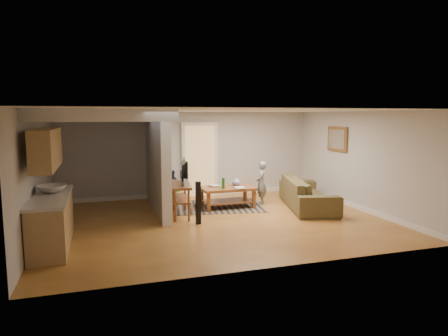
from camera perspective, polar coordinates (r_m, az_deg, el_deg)
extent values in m
plane|color=brown|center=(9.22, -0.76, -7.51)|extent=(7.50, 7.50, 0.00)
cube|color=#AEACA7|center=(11.86, -4.94, 1.96)|extent=(7.50, 0.04, 2.50)
cube|color=#AEACA7|center=(8.69, -25.20, -0.73)|extent=(0.04, 6.00, 2.50)
cube|color=#AEACA7|center=(10.67, 18.91, 0.97)|extent=(0.04, 6.00, 2.50)
cube|color=white|center=(8.91, -0.79, 8.23)|extent=(7.50, 6.00, 0.04)
cube|color=#AEACA7|center=(10.13, -9.66, 0.95)|extent=(0.15, 3.10, 2.50)
cube|color=white|center=(8.61, -8.25, -0.16)|extent=(0.22, 0.10, 2.50)
cube|color=white|center=(12.01, -4.85, -3.72)|extent=(7.50, 0.04, 0.12)
cube|color=white|center=(10.84, 18.51, -5.30)|extent=(0.04, 6.00, 0.12)
cube|color=#D8B272|center=(11.89, -3.46, 1.02)|extent=(0.90, 0.06, 2.10)
cube|color=#AD8A4F|center=(8.01, -23.36, -7.10)|extent=(0.60, 2.20, 0.90)
cube|color=beige|center=(7.91, -23.53, -3.80)|extent=(0.64, 2.24, 0.05)
cube|color=#AD8A4F|center=(7.80, -24.01, 2.56)|extent=(0.35, 2.00, 0.70)
imported|color=silver|center=(8.20, -23.33, -3.23)|extent=(0.54, 0.54, 0.19)
cube|color=black|center=(9.45, -8.69, 4.16)|extent=(0.03, 0.40, 0.34)
cube|color=black|center=(9.95, -9.13, 4.31)|extent=(0.03, 0.40, 0.34)
cube|color=black|center=(10.44, -9.54, 4.44)|extent=(0.03, 0.40, 0.34)
cube|color=brown|center=(11.42, 15.88, 4.01)|extent=(0.04, 0.90, 0.68)
cube|color=black|center=(10.61, -0.86, -5.48)|extent=(2.58, 2.05, 0.01)
imported|color=#4E4927|center=(10.73, 11.80, -5.52)|extent=(1.67, 2.79, 0.76)
cube|color=brown|center=(10.39, 0.51, -2.94)|extent=(1.39, 0.82, 0.07)
cube|color=silver|center=(10.39, 0.51, -2.90)|extent=(0.87, 0.50, 0.02)
cube|color=brown|center=(10.46, 0.51, -4.73)|extent=(1.27, 0.71, 0.03)
cube|color=brown|center=(9.96, -2.22, -4.88)|extent=(0.08, 0.08, 0.51)
cube|color=brown|center=(10.36, 4.29, -4.42)|extent=(0.08, 0.08, 0.51)
cube|color=brown|center=(10.57, -3.19, -4.17)|extent=(0.08, 0.08, 0.51)
cube|color=brown|center=(10.94, 2.99, -3.77)|extent=(0.08, 0.08, 0.51)
imported|color=navy|center=(10.61, 1.74, -2.54)|extent=(0.23, 0.23, 0.24)
cylinder|color=#145919|center=(10.15, -0.10, -2.20)|extent=(0.08, 0.08, 0.28)
imported|color=#998C4C|center=(10.46, -1.94, -2.68)|extent=(0.30, 0.36, 0.03)
imported|color=#66594C|center=(10.21, 1.54, -2.93)|extent=(0.30, 0.37, 0.03)
cube|color=brown|center=(9.53, -6.29, -2.40)|extent=(0.63, 1.29, 0.05)
cube|color=brown|center=(9.60, -6.26, -4.41)|extent=(0.56, 1.18, 0.03)
cylinder|color=brown|center=(9.07, -7.02, -5.32)|extent=(0.05, 0.05, 0.77)
cylinder|color=brown|center=(10.12, -7.33, -3.99)|extent=(0.05, 0.05, 0.77)
cylinder|color=brown|center=(9.09, -5.06, -5.27)|extent=(0.05, 0.05, 0.77)
cylinder|color=brown|center=(10.14, -5.57, -3.94)|extent=(0.05, 0.05, 0.77)
imported|color=black|center=(9.53, -6.17, -2.25)|extent=(0.26, 1.01, 0.58)
cylinder|color=white|center=(9.06, -5.46, -2.14)|extent=(0.10, 0.10, 0.19)
cube|color=black|center=(8.83, -3.70, -5.00)|extent=(0.11, 0.11, 0.96)
cube|color=black|center=(10.36, -8.55, -3.08)|extent=(0.13, 0.13, 1.00)
cylinder|color=olive|center=(10.99, -6.87, -4.21)|extent=(0.52, 0.52, 0.34)
sphere|color=red|center=(11.02, -6.59, -3.29)|extent=(0.16, 0.16, 0.16)
sphere|color=yellow|center=(10.97, -7.31, -3.23)|extent=(0.16, 0.16, 0.16)
sphere|color=green|center=(10.89, -6.83, -3.18)|extent=(0.16, 0.16, 0.16)
imported|color=gray|center=(10.93, 5.30, -5.16)|extent=(0.43, 0.50, 1.17)
imported|color=#1F2942|center=(11.64, -7.44, -4.41)|extent=(0.42, 0.34, 0.84)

